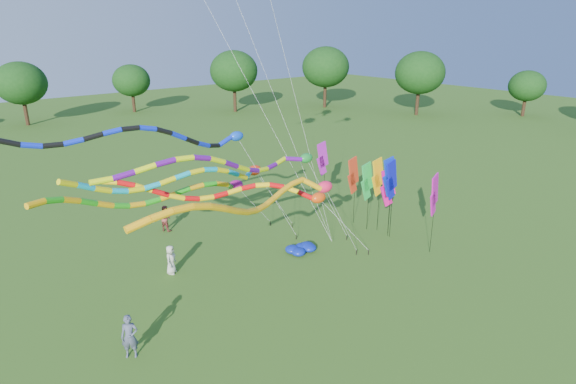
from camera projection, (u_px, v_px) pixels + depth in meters
ground at (352, 286)px, 24.46m from camera, size 160.00×160.00×0.00m
tree_ring at (387, 185)px, 21.41m from camera, size 117.44×118.68×9.62m
tube_kite_red at (246, 193)px, 24.52m from camera, size 12.75×5.03×6.51m
tube_kite_orange at (272, 197)px, 20.10m from camera, size 14.11×3.73×7.66m
tube_kite_purple at (245, 164)px, 21.78m from camera, size 14.88×2.07×8.34m
tube_kite_blue at (167, 138)px, 21.81m from camera, size 14.68×1.26×9.17m
tube_kite_cyan at (200, 177)px, 24.37m from camera, size 13.95×2.43×7.23m
tube_kite_green at (177, 192)px, 25.09m from camera, size 14.20×2.97×6.46m
banner_pole_magenta_b at (388, 187)px, 29.55m from camera, size 1.14×0.39×4.37m
banner_pole_blue_a at (389, 177)px, 28.87m from camera, size 1.16×0.15×5.19m
banner_pole_orange at (378, 177)px, 29.83m from camera, size 1.16×0.09×4.89m
banner_pole_blue_b at (391, 180)px, 28.75m from camera, size 1.16×0.20×5.04m
banner_pole_magenta_a at (434, 195)px, 26.75m from camera, size 1.14×0.38×4.87m
banner_pole_green at (367, 181)px, 30.07m from camera, size 1.16×0.13×4.56m
banner_pole_red at (353, 176)px, 30.94m from camera, size 1.16×0.21×4.65m
banner_pole_violet at (322, 159)px, 34.32m from camera, size 1.16×0.11×4.78m
blue_nylon_heap at (303, 249)px, 28.06m from camera, size 1.64×1.57×0.48m
person_a at (171, 260)px, 25.47m from camera, size 0.92×0.90×1.60m
person_b at (130, 337)px, 18.99m from camera, size 0.81×0.74×1.86m
person_c at (165, 218)px, 30.79m from camera, size 0.97×1.04×1.71m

